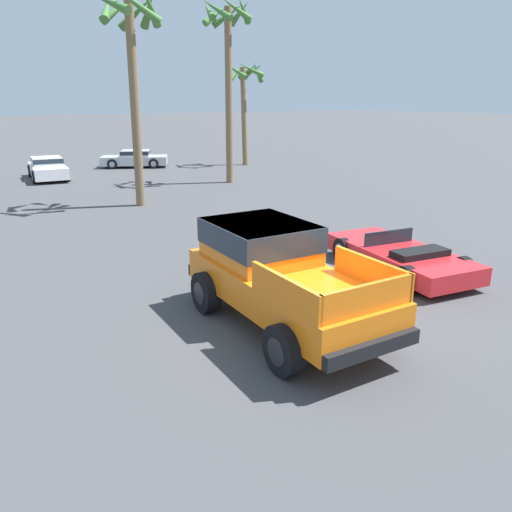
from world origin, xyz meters
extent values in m
plane|color=#424244|center=(0.00, 0.00, 0.00)|extent=(320.00, 320.00, 0.00)
cube|color=orange|center=(-0.17, 0.09, 0.80)|extent=(2.16, 4.78, 0.63)
cube|color=orange|center=(-0.12, 1.02, 1.51)|extent=(1.87, 2.15, 0.78)
cube|color=#1E2833|center=(-0.12, 1.02, 1.65)|extent=(1.91, 2.20, 0.50)
cube|color=orange|center=(-1.15, -1.18, 1.36)|extent=(0.18, 1.88, 0.48)
cube|color=orange|center=(0.67, -1.27, 1.36)|extent=(0.18, 1.88, 0.48)
cube|color=orange|center=(-0.29, -2.12, 1.36)|extent=(1.83, 0.18, 0.48)
cube|color=black|center=(-0.04, 2.47, 0.61)|extent=(1.88, 0.26, 0.24)
cube|color=black|center=(-0.30, -2.30, 0.61)|extent=(1.88, 0.26, 0.24)
cylinder|color=black|center=(-1.07, 1.59, 0.43)|extent=(0.37, 0.87, 0.86)
cylinder|color=#232326|center=(-1.07, 1.59, 0.43)|extent=(0.37, 0.49, 0.47)
cylinder|color=black|center=(0.90, 1.48, 0.43)|extent=(0.37, 0.87, 0.86)
cylinder|color=#232326|center=(0.90, 1.48, 0.43)|extent=(0.37, 0.49, 0.47)
cylinder|color=black|center=(-1.23, -1.31, 0.43)|extent=(0.37, 0.87, 0.86)
cylinder|color=#232326|center=(-1.23, -1.31, 0.43)|extent=(0.37, 0.49, 0.47)
cylinder|color=black|center=(0.74, -1.42, 0.43)|extent=(0.37, 0.87, 0.86)
cylinder|color=#232326|center=(0.74, -1.42, 0.43)|extent=(0.37, 0.49, 0.47)
cube|color=red|center=(4.26, 1.09, 0.40)|extent=(2.46, 4.43, 0.44)
cube|color=#1E2833|center=(4.34, 1.55, 0.80)|extent=(1.50, 0.31, 0.36)
cube|color=black|center=(4.14, 0.37, 0.69)|extent=(1.50, 0.82, 0.16)
cylinder|color=black|center=(3.64, 2.52, 0.32)|extent=(0.33, 0.68, 0.65)
cylinder|color=#9E9EA3|center=(3.64, 2.52, 0.32)|extent=(0.29, 0.39, 0.36)
cylinder|color=black|center=(5.32, 2.23, 0.32)|extent=(0.33, 0.68, 0.65)
cylinder|color=#9E9EA3|center=(5.32, 2.23, 0.32)|extent=(0.29, 0.39, 0.36)
cylinder|color=black|center=(3.20, -0.04, 0.32)|extent=(0.33, 0.68, 0.65)
cylinder|color=#9E9EA3|center=(3.20, -0.04, 0.32)|extent=(0.29, 0.39, 0.36)
cylinder|color=black|center=(4.88, -0.33, 0.32)|extent=(0.33, 0.68, 0.65)
cylinder|color=#9E9EA3|center=(4.88, -0.33, 0.32)|extent=(0.29, 0.39, 0.36)
cube|color=white|center=(0.37, 22.77, 0.48)|extent=(2.19, 4.57, 0.60)
cube|color=white|center=(0.38, 22.88, 0.99)|extent=(1.71, 2.01, 0.42)
cube|color=#1E2833|center=(0.38, 22.88, 1.04)|extent=(1.75, 2.05, 0.25)
cylinder|color=black|center=(1.05, 21.32, 0.33)|extent=(0.29, 0.69, 0.67)
cylinder|color=#9E9EA3|center=(1.05, 21.32, 0.33)|extent=(0.27, 0.39, 0.37)
cylinder|color=black|center=(-0.60, 21.49, 0.33)|extent=(0.29, 0.69, 0.67)
cylinder|color=#9E9EA3|center=(-0.60, 21.49, 0.33)|extent=(0.27, 0.39, 0.37)
cylinder|color=black|center=(1.34, 24.04, 0.33)|extent=(0.29, 0.69, 0.67)
cylinder|color=#9E9EA3|center=(1.34, 24.04, 0.33)|extent=(0.27, 0.39, 0.37)
cylinder|color=black|center=(-0.31, 24.22, 0.33)|extent=(0.29, 0.69, 0.67)
cylinder|color=#9E9EA3|center=(-0.31, 24.22, 0.33)|extent=(0.27, 0.39, 0.37)
cube|color=#B7BABF|center=(6.28, 25.07, 0.45)|extent=(4.57, 3.56, 0.54)
cube|color=#B7BABF|center=(6.37, 25.02, 0.91)|extent=(2.31, 2.24, 0.38)
cube|color=#1E2833|center=(6.37, 25.02, 0.95)|extent=(2.36, 2.29, 0.23)
cylinder|color=black|center=(4.72, 24.90, 0.32)|extent=(0.66, 0.49, 0.63)
cylinder|color=#9E9EA3|center=(4.72, 24.90, 0.32)|extent=(0.42, 0.37, 0.35)
cylinder|color=black|center=(5.53, 26.44, 0.32)|extent=(0.66, 0.49, 0.63)
cylinder|color=#9E9EA3|center=(5.53, 26.44, 0.32)|extent=(0.42, 0.37, 0.35)
cylinder|color=black|center=(7.03, 23.69, 0.32)|extent=(0.66, 0.49, 0.63)
cylinder|color=#9E9EA3|center=(7.03, 23.69, 0.32)|extent=(0.42, 0.37, 0.35)
cylinder|color=black|center=(7.84, 25.24, 0.32)|extent=(0.66, 0.49, 0.63)
cylinder|color=#9E9EA3|center=(7.84, 25.24, 0.32)|extent=(0.42, 0.37, 0.35)
cylinder|color=brown|center=(13.04, 22.20, 3.14)|extent=(0.36, 0.62, 6.29)
cone|color=#427533|center=(13.83, 22.22, 6.13)|extent=(0.67, 1.66, 0.93)
cone|color=#427533|center=(13.58, 22.56, 6.06)|extent=(1.21, 1.27, 1.11)
cone|color=#427533|center=(12.90, 22.84, 6.00)|extent=(1.48, 0.61, 1.29)
cone|color=#427533|center=(12.16, 22.59, 6.00)|extent=(1.31, 1.86, 1.37)
cone|color=#427533|center=(12.11, 21.74, 6.05)|extent=(0.98, 1.93, 1.22)
cone|color=#427533|center=(12.90, 21.16, 6.10)|extent=(1.86, 0.64, 1.03)
cone|color=#427533|center=(13.54, 21.34, 5.99)|extent=(1.53, 1.20, 1.36)
cylinder|color=brown|center=(8.19, 16.05, 4.30)|extent=(0.36, 0.41, 8.60)
cone|color=#427533|center=(8.98, 16.17, 8.37)|extent=(0.54, 1.55, 1.15)
cone|color=#427533|center=(8.67, 16.83, 8.34)|extent=(1.62, 1.21, 1.29)
cone|color=#427533|center=(8.05, 16.93, 8.34)|extent=(1.67, 0.63, 1.26)
cone|color=#427533|center=(7.31, 16.34, 8.37)|extent=(0.86, 1.83, 1.18)
cone|color=#427533|center=(7.37, 15.68, 8.36)|extent=(1.08, 1.74, 1.22)
cone|color=#427533|center=(8.16, 15.21, 8.39)|extent=(1.72, 0.43, 1.13)
cone|color=#427533|center=(8.74, 15.43, 8.39)|extent=(1.49, 1.34, 1.11)
cylinder|color=brown|center=(1.91, 12.78, 3.91)|extent=(0.36, 0.56, 7.83)
cone|color=#427533|center=(2.73, 12.80, 7.55)|extent=(0.51, 1.55, 1.31)
cone|color=#427533|center=(2.54, 13.52, 7.53)|extent=(1.42, 1.41, 1.38)
cone|color=#427533|center=(1.79, 13.67, 7.58)|extent=(1.54, 0.57, 1.22)
cone|color=#427533|center=(1.27, 13.28, 7.55)|extent=(1.03, 1.34, 1.26)
cone|color=#427533|center=(1.01, 12.41, 7.63)|extent=(1.25, 1.94, 1.09)
cone|color=#427533|center=(1.86, 11.87, 7.54)|extent=(1.92, 0.44, 1.37)
cone|color=#427533|center=(2.59, 12.29, 7.55)|extent=(1.39, 1.53, 1.31)
camera|label=1|loc=(-5.58, -6.98, 4.22)|focal=35.00mm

